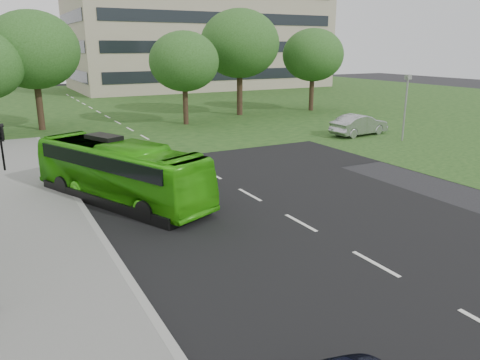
{
  "coord_description": "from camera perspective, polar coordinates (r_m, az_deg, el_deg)",
  "views": [
    {
      "loc": [
        -10.01,
        -11.7,
        6.53
      ],
      "look_at": [
        -1.85,
        3.49,
        1.6
      ],
      "focal_mm": 35.0,
      "sensor_mm": 36.0,
      "label": 1
    }
  ],
  "objects": [
    {
      "name": "street_surfaces",
      "position": [
        36.36,
        -12.47,
        5.28
      ],
      "size": [
        120.0,
        120.0,
        0.15
      ],
      "color": "black",
      "rests_on": "ground"
    },
    {
      "name": "tree_park_c",
      "position": [
        40.88,
        -6.83,
        14.15
      ],
      "size": [
        5.9,
        5.9,
        7.84
      ],
      "color": "black",
      "rests_on": "ground"
    },
    {
      "name": "bus",
      "position": [
        20.86,
        -14.45,
        0.97
      ],
      "size": [
        5.84,
        9.56,
        2.64
      ],
      "primitive_type": "imported",
      "rotation": [
        0.0,
        0.0,
        0.41
      ],
      "color": "#3AB712",
      "rests_on": "ground"
    },
    {
      "name": "office_building",
      "position": [
        80.52,
        -5.08,
        20.15
      ],
      "size": [
        40.1,
        20.1,
        25.0
      ],
      "color": "tan",
      "rests_on": "ground"
    },
    {
      "name": "camera_pole",
      "position": [
        35.37,
        19.59,
        9.34
      ],
      "size": [
        0.45,
        0.41,
        4.66
      ],
      "rotation": [
        0.0,
        0.0,
        0.25
      ],
      "color": "gray",
      "rests_on": "ground"
    },
    {
      "name": "sedan",
      "position": [
        36.95,
        14.32,
        6.53
      ],
      "size": [
        5.0,
        2.25,
        1.59
      ],
      "primitive_type": "imported",
      "rotation": [
        0.0,
        0.0,
        1.69
      ],
      "color": "#9FA0A4",
      "rests_on": "ground"
    },
    {
      "name": "ground",
      "position": [
        16.73,
        11.41,
        -7.36
      ],
      "size": [
        160.0,
        160.0,
        0.0
      ],
      "primitive_type": "plane",
      "color": "black",
      "rests_on": "ground"
    },
    {
      "name": "tree_park_d",
      "position": [
        46.41,
        -0.04,
        16.27
      ],
      "size": [
        7.58,
        7.58,
        10.02
      ],
      "color": "black",
      "rests_on": "ground"
    },
    {
      "name": "tree_park_e",
      "position": [
        50.36,
        8.89,
        14.81
      ],
      "size": [
        6.28,
        6.28,
        8.37
      ],
      "color": "black",
      "rests_on": "ground"
    },
    {
      "name": "tree_park_b",
      "position": [
        41.06,
        -23.91,
        14.28
      ],
      "size": [
        7.09,
        7.09,
        9.3
      ],
      "color": "black",
      "rests_on": "ground"
    }
  ]
}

